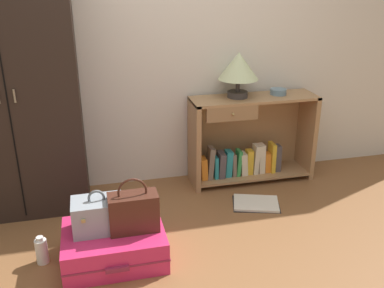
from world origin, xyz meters
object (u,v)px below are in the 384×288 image
suitcase_large (114,245)px  open_book_on_floor (256,203)px  train_case (98,215)px  table_lamp (239,68)px  bowl (278,92)px  bottle (42,251)px  wardrobe (11,88)px  bookshelf (248,142)px  handbag (134,212)px

suitcase_large → open_book_on_floor: suitcase_large is taller
train_case → table_lamp: bearing=36.2°
table_lamp → bowl: (0.37, -0.00, -0.23)m
bottle → train_case: bearing=-6.3°
wardrobe → train_case: wardrobe is taller
table_lamp → train_case: (-1.22, -0.89, -0.69)m
bowl → table_lamp: bearing=179.9°
suitcase_large → bookshelf: bearing=36.3°
bowl → open_book_on_floor: bowl is taller
bowl → handbag: bowl is taller
suitcase_large → train_case: (-0.08, 0.03, 0.21)m
train_case → bottle: (-0.37, 0.04, -0.23)m
bookshelf → handbag: bearing=-140.0°
suitcase_large → bowl: bearing=31.6°
suitcase_large → train_case: bearing=159.2°
train_case → open_book_on_floor: bearing=18.3°
bookshelf → bowl: 0.51m
bowl → suitcase_large: (-1.50, -0.92, -0.68)m
bowl → suitcase_large: 1.89m
wardrobe → bookshelf: 1.95m
wardrobe → train_case: bearing=-57.3°
wardrobe → train_case: (0.52, -0.81, -0.64)m
suitcase_large → train_case: 0.23m
bookshelf → train_case: bearing=-146.5°
bottle → suitcase_large: bearing=-9.1°
bookshelf → handbag: bookshelf is taller
open_book_on_floor → train_case: bearing=-161.7°
bookshelf → handbag: size_ratio=3.00×
bottle → open_book_on_floor: size_ratio=0.44×
wardrobe → bowl: wardrobe is taller
table_lamp → open_book_on_floor: table_lamp is taller
bowl → suitcase_large: bowl is taller
bookshelf → table_lamp: (-0.11, 0.01, 0.66)m
bowl → open_book_on_floor: bearing=-125.9°
handbag → open_book_on_floor: 1.17m
bowl → bottle: bowl is taller
suitcase_large → bottle: suitcase_large is taller
handbag → bottle: size_ratio=1.90×
train_case → open_book_on_floor: train_case is taller
bowl → bookshelf: bearing=-177.7°
suitcase_large → bottle: 0.46m
wardrobe → open_book_on_floor: bearing=-12.9°
handbag → bottle: bearing=171.0°
wardrobe → bottle: (0.15, -0.77, -0.88)m
wardrobe → open_book_on_floor: wardrobe is taller
open_book_on_floor → handbag: bearing=-155.6°
bottle → bookshelf: bearing=26.3°
bookshelf → suitcase_large: size_ratio=1.67×
handbag → open_book_on_floor: size_ratio=0.84×
bowl → bottle: (-1.95, -0.85, -0.70)m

